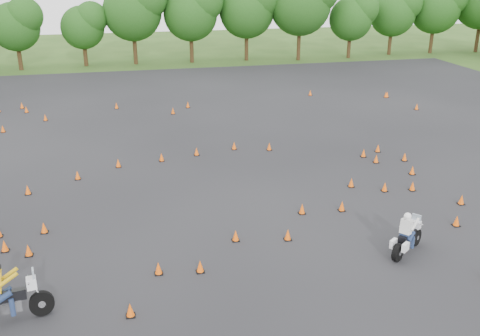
{
  "coord_description": "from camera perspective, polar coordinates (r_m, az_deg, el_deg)",
  "views": [
    {
      "loc": [
        -5.35,
        -19.58,
        10.53
      ],
      "look_at": [
        0.0,
        4.0,
        1.2
      ],
      "focal_mm": 40.0,
      "sensor_mm": 36.0,
      "label": 1
    }
  ],
  "objects": [
    {
      "name": "rider_yellow",
      "position": [
        18.26,
        -23.52,
        -12.31
      ],
      "size": [
        2.7,
        1.25,
        2.01
      ],
      "primitive_type": null,
      "rotation": [
        0.0,
        0.0,
        0.18
      ],
      "color": "gold",
      "rests_on": "ground"
    },
    {
      "name": "rider_white",
      "position": [
        21.55,
        17.55,
        -6.56
      ],
      "size": [
        2.25,
        1.92,
        1.76
      ],
      "primitive_type": null,
      "rotation": [
        0.0,
        0.0,
        0.64
      ],
      "color": "silver",
      "rests_on": "ground"
    },
    {
      "name": "traffic_cones",
      "position": [
        27.83,
        -1.39,
        -0.64
      ],
      "size": [
        36.28,
        33.48,
        0.45
      ],
      "color": "#FF5D0A",
      "rests_on": "asphalt_pad"
    },
    {
      "name": "treeline",
      "position": [
        55.36,
        -3.91,
        14.86
      ],
      "size": [
        86.84,
        32.46,
        10.83
      ],
      "color": "#1C4714",
      "rests_on": "ground"
    },
    {
      "name": "asphalt_pad",
      "position": [
        28.18,
        -0.9,
        -0.84
      ],
      "size": [
        62.0,
        62.0,
        0.0
      ],
      "primitive_type": "plane",
      "color": "black",
      "rests_on": "ground"
    },
    {
      "name": "ground",
      "position": [
        22.87,
        2.23,
        -6.34
      ],
      "size": [
        140.0,
        140.0,
        0.0
      ],
      "primitive_type": "plane",
      "color": "#2D5119",
      "rests_on": "ground"
    }
  ]
}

